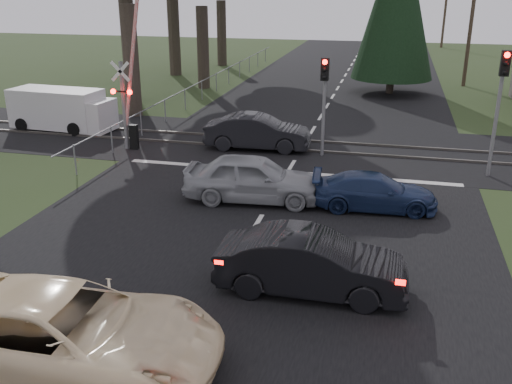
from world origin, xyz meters
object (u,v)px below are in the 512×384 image
(traffic_signal_center, at_px, (324,90))
(utility_pole_far, at_px, (446,2))
(utility_pole_mid, at_px, (472,16))
(cream_coupe, at_px, (63,333))
(white_van, at_px, (64,110))
(blue_sedan, at_px, (374,192))
(silver_car, at_px, (253,178))
(dark_hatchback, at_px, (311,264))
(crossing_signal, at_px, (129,103))
(traffic_signal_right, at_px, (503,90))
(dark_car_far, at_px, (258,132))

(traffic_signal_center, distance_m, utility_pole_far, 44.99)
(utility_pole_mid, xyz_separation_m, cream_coupe, (-10.39, -34.56, -3.88))
(white_van, bearing_deg, blue_sedan, -20.40)
(silver_car, distance_m, white_van, 13.46)
(dark_hatchback, bearing_deg, cream_coupe, 133.93)
(traffic_signal_center, bearing_deg, utility_pole_mid, 68.79)
(crossing_signal, bearing_deg, traffic_signal_right, -1.21)
(crossing_signal, height_order, utility_pole_mid, utility_pole_mid)
(traffic_signal_right, height_order, blue_sedan, traffic_signal_right)
(cream_coupe, relative_size, silver_car, 1.31)
(utility_pole_far, bearing_deg, crossing_signal, -109.23)
(traffic_signal_right, distance_m, dark_hatchback, 11.64)
(utility_pole_mid, xyz_separation_m, dark_hatchback, (-6.32, -30.53, -3.98))
(dark_car_far, bearing_deg, utility_pole_mid, -32.19)
(utility_pole_mid, xyz_separation_m, dark_car_far, (-10.39, -18.88, -3.97))
(crossing_signal, height_order, traffic_signal_right, crossing_signal)
(cream_coupe, distance_m, dark_car_far, 15.68)
(traffic_signal_right, xyz_separation_m, silver_car, (-8.13, -4.47, -2.53))
(utility_pole_mid, height_order, dark_hatchback, utility_pole_mid)
(traffic_signal_center, bearing_deg, silver_car, -105.62)
(crossing_signal, relative_size, cream_coupe, 1.15)
(traffic_signal_center, height_order, utility_pole_mid, utility_pole_mid)
(traffic_signal_right, xyz_separation_m, dark_car_far, (-9.44, 1.65, -2.56))
(utility_pole_far, distance_m, dark_hatchback, 56.03)
(cream_coupe, relative_size, blue_sedan, 1.51)
(dark_hatchback, relative_size, silver_car, 0.97)
(dark_hatchback, bearing_deg, white_van, 47.22)
(crossing_signal, distance_m, cream_coupe, 15.37)
(crossing_signal, bearing_deg, utility_pole_mid, 52.03)
(cream_coupe, relative_size, dark_car_far, 1.32)
(dark_hatchback, bearing_deg, silver_car, 25.86)
(utility_pole_far, xyz_separation_m, white_van, (-20.45, -42.79, -3.71))
(cream_coupe, bearing_deg, utility_pole_far, -12.50)
(dark_hatchback, distance_m, white_van, 19.04)
(traffic_signal_right, relative_size, silver_car, 1.02)
(traffic_signal_center, height_order, cream_coupe, traffic_signal_center)
(blue_sedan, relative_size, white_van, 0.77)
(cream_coupe, height_order, white_van, white_van)
(dark_car_far, bearing_deg, silver_car, -171.32)
(traffic_signal_center, bearing_deg, dark_car_far, 171.27)
(cream_coupe, distance_m, blue_sedan, 11.10)
(dark_hatchback, bearing_deg, traffic_signal_center, 5.27)
(traffic_signal_right, xyz_separation_m, utility_pole_mid, (0.95, 20.53, 1.41))
(traffic_signal_right, bearing_deg, crossing_signal, 178.79)
(crossing_signal, bearing_deg, utility_pole_far, 70.77)
(traffic_signal_center, relative_size, dark_car_far, 0.89)
(dark_car_far, bearing_deg, traffic_signal_center, -102.09)
(traffic_signal_center, bearing_deg, dark_hatchback, -83.97)
(utility_pole_far, bearing_deg, silver_car, -100.30)
(white_van, bearing_deg, dark_car_far, -2.02)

